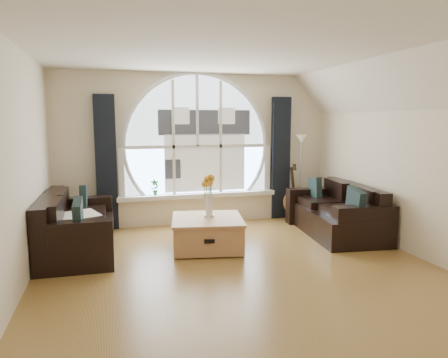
# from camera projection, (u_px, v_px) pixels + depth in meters

# --- Properties ---
(ground) EXTENTS (5.00, 5.50, 0.01)m
(ground) POSITION_uv_depth(u_px,v_px,m) (244.00, 273.00, 5.08)
(ground) COLOR brown
(ground) RESTS_ON ground
(ceiling) EXTENTS (5.00, 5.50, 0.01)m
(ceiling) POSITION_uv_depth(u_px,v_px,m) (245.00, 47.00, 4.70)
(ceiling) COLOR silver
(ceiling) RESTS_ON ground
(wall_back) EXTENTS (5.00, 0.01, 2.70)m
(wall_back) POSITION_uv_depth(u_px,v_px,m) (197.00, 149.00, 7.51)
(wall_back) COLOR beige
(wall_back) RESTS_ON ground
(wall_front) EXTENTS (5.00, 0.01, 2.70)m
(wall_front) POSITION_uv_depth(u_px,v_px,m) (402.00, 215.00, 2.26)
(wall_front) COLOR beige
(wall_front) RESTS_ON ground
(wall_left) EXTENTS (0.01, 5.50, 2.70)m
(wall_left) POSITION_uv_depth(u_px,v_px,m) (13.00, 171.00, 4.22)
(wall_left) COLOR beige
(wall_left) RESTS_ON ground
(wall_right) EXTENTS (0.01, 5.50, 2.70)m
(wall_right) POSITION_uv_depth(u_px,v_px,m) (420.00, 159.00, 5.55)
(wall_right) COLOR beige
(wall_right) RESTS_ON ground
(attic_slope) EXTENTS (0.92, 5.50, 0.72)m
(attic_slope) POSITION_uv_depth(u_px,v_px,m) (406.00, 83.00, 5.33)
(attic_slope) COLOR silver
(attic_slope) RESTS_ON ground
(arched_window) EXTENTS (2.60, 0.06, 2.15)m
(arched_window) POSITION_uv_depth(u_px,v_px,m) (197.00, 134.00, 7.44)
(arched_window) COLOR silver
(arched_window) RESTS_ON wall_back
(window_sill) EXTENTS (2.90, 0.22, 0.08)m
(window_sill) POSITION_uv_depth(u_px,v_px,m) (198.00, 195.00, 7.53)
(window_sill) COLOR white
(window_sill) RESTS_ON wall_back
(window_frame) EXTENTS (2.76, 0.08, 2.15)m
(window_frame) POSITION_uv_depth(u_px,v_px,m) (197.00, 134.00, 7.41)
(window_frame) COLOR white
(window_frame) RESTS_ON wall_back
(neighbor_house) EXTENTS (1.70, 0.02, 1.50)m
(neighbor_house) POSITION_uv_depth(u_px,v_px,m) (205.00, 141.00, 7.48)
(neighbor_house) COLOR silver
(neighbor_house) RESTS_ON wall_back
(curtain_left) EXTENTS (0.35, 0.12, 2.30)m
(curtain_left) POSITION_uv_depth(u_px,v_px,m) (106.00, 163.00, 7.00)
(curtain_left) COLOR black
(curtain_left) RESTS_ON ground
(curtain_right) EXTENTS (0.35, 0.12, 2.30)m
(curtain_right) POSITION_uv_depth(u_px,v_px,m) (280.00, 158.00, 7.85)
(curtain_right) COLOR black
(curtain_right) RESTS_ON ground
(sofa_left) EXTENTS (0.97, 1.89, 0.84)m
(sofa_left) POSITION_uv_depth(u_px,v_px,m) (78.00, 225.00, 5.83)
(sofa_left) COLOR black
(sofa_left) RESTS_ON ground
(sofa_right) EXTENTS (1.13, 1.95, 0.83)m
(sofa_right) POSITION_uv_depth(u_px,v_px,m) (335.00, 210.00, 6.76)
(sofa_right) COLOR black
(sofa_right) RESTS_ON ground
(coffee_chest) EXTENTS (1.17, 1.17, 0.50)m
(coffee_chest) POSITION_uv_depth(u_px,v_px,m) (207.00, 232.00, 6.04)
(coffee_chest) COLOR #AD764C
(coffee_chest) RESTS_ON ground
(throw_blanket) EXTENTS (0.73, 0.73, 0.10)m
(throw_blanket) POSITION_uv_depth(u_px,v_px,m) (80.00, 219.00, 5.76)
(throw_blanket) COLOR silver
(throw_blanket) RESTS_ON sofa_left
(vase_flowers) EXTENTS (0.24, 0.24, 0.70)m
(vase_flowers) POSITION_uv_depth(u_px,v_px,m) (209.00, 190.00, 6.05)
(vase_flowers) COLOR white
(vase_flowers) RESTS_ON coffee_chest
(floor_lamp) EXTENTS (0.24, 0.24, 1.60)m
(floor_lamp) POSITION_uv_depth(u_px,v_px,m) (300.00, 177.00, 7.84)
(floor_lamp) COLOR #B2B2B2
(floor_lamp) RESTS_ON ground
(guitar) EXTENTS (0.40, 0.31, 1.06)m
(guitar) POSITION_uv_depth(u_px,v_px,m) (291.00, 191.00, 7.86)
(guitar) COLOR brown
(guitar) RESTS_ON ground
(potted_plant) EXTENTS (0.17, 0.14, 0.28)m
(potted_plant) POSITION_uv_depth(u_px,v_px,m) (155.00, 187.00, 7.30)
(potted_plant) COLOR #1E6023
(potted_plant) RESTS_ON window_sill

